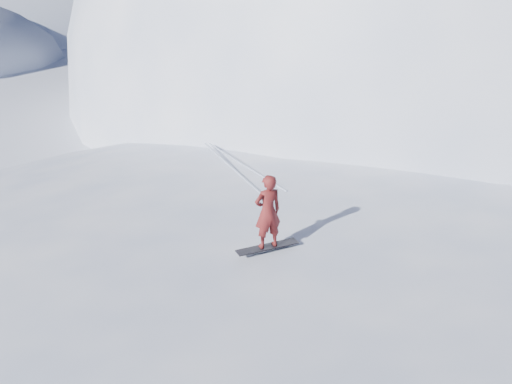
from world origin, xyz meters
TOP-DOWN VIEW (x-y plane):
  - ground at (0.00, 0.00)m, footprint 400.00×400.00m
  - near_ridge at (1.00, 3.00)m, footprint 36.00×28.00m
  - summit_peak at (22.00, 26.00)m, footprint 60.00×56.00m
  - peak_shoulder at (10.00, 20.00)m, footprint 28.00×24.00m
  - wind_bumps at (-0.56, 2.12)m, footprint 16.00×14.40m
  - snowboard at (-1.87, -0.32)m, footprint 1.66×0.52m
  - snowboarder at (-1.87, -0.32)m, footprint 0.75×0.54m
  - board_tracks at (-1.05, 5.94)m, footprint 1.52×5.97m

SIDE VIEW (x-z plane):
  - ground at x=0.00m, z-range 0.00..0.00m
  - near_ridge at x=1.00m, z-range -2.40..2.40m
  - summit_peak at x=22.00m, z-range -28.00..28.00m
  - peak_shoulder at x=10.00m, z-range -9.00..9.00m
  - wind_bumps at x=-0.56m, z-range -0.50..0.50m
  - snowboard at x=-1.87m, z-range 2.40..2.43m
  - board_tracks at x=-1.05m, z-range 2.40..2.44m
  - snowboarder at x=-1.87m, z-range 2.43..4.32m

